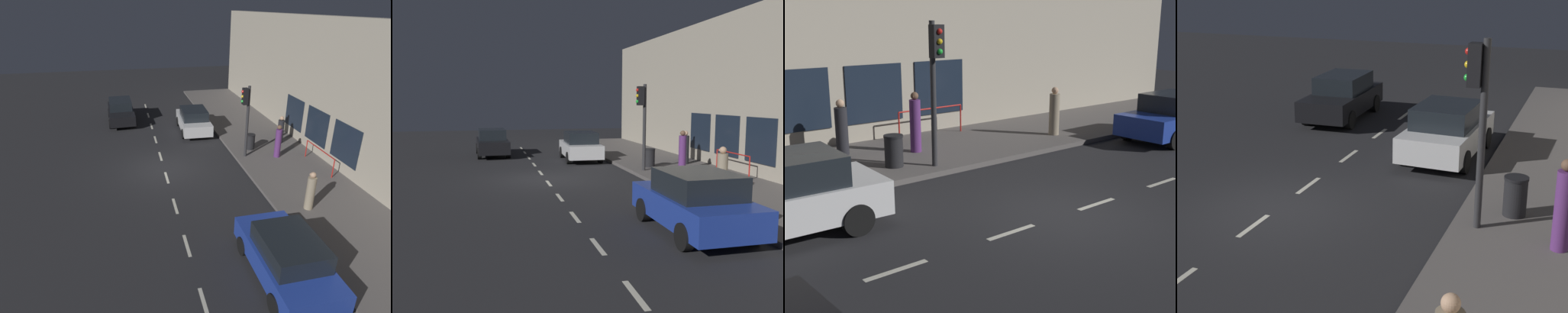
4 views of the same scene
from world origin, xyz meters
The scene contains 13 objects.
ground_plane centered at (0.00, 0.00, 0.00)m, with size 60.00×60.00×0.00m, color #232326.
sidewalk centered at (6.25, 0.00, 0.07)m, with size 4.50×32.00×0.15m.
building_facade centered at (8.80, 0.00, 3.63)m, with size 0.65×32.00×7.27m.
lane_centre_line centered at (0.00, -1.00, 0.00)m, with size 0.12×27.20×0.01m.
traffic_light centered at (4.44, 0.33, 2.77)m, with size 0.49×0.32×3.88m.
parked_car_0 centered at (-2.01, 8.34, 0.79)m, with size 1.95×4.37×1.58m.
parked_car_1 centered at (2.67, 5.19, 0.79)m, with size 2.03×4.15×1.58m.
parked_car_2 centered at (2.68, -8.30, 0.79)m, with size 2.02×4.07×1.58m.
pedestrian_0 centered at (7.27, 1.76, 0.91)m, with size 0.46×0.46×1.65m.
pedestrian_1 centered at (5.28, -5.14, 0.91)m, with size 0.50×0.50×1.65m.
pedestrian_2 centered at (6.21, -0.12, 1.00)m, with size 0.46×0.46×1.82m.
trash_bin centered at (5.17, 1.24, 0.59)m, with size 0.53×0.53×0.88m.
red_railing centered at (7.76, -1.71, 0.90)m, with size 0.05×2.56×0.97m.
Camera 2 is at (-2.49, -18.28, 3.40)m, focal length 40.44 mm.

